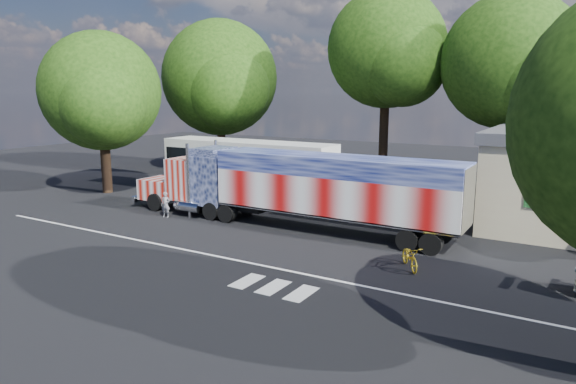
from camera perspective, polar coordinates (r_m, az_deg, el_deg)
The scene contains 10 objects.
ground at distance 25.33m, azimuth -3.48°, elevation -5.35°, with size 100.00×100.00×0.00m, color black.
lane_markings at distance 21.46m, azimuth -5.37°, elevation -8.44°, with size 30.00×2.67×0.01m.
semi_truck at distance 27.29m, azimuth 0.56°, elevation 0.63°, with size 20.08×3.17×4.28m.
coach_bus at distance 36.12m, azimuth -4.50°, elevation 2.79°, with size 13.01×3.03×3.78m.
woman at distance 30.52m, azimuth -13.45°, elevation -1.36°, with size 0.54×0.35×1.48m, color slate.
bicycle at distance 21.80m, azimuth 13.40°, elevation -7.02°, with size 0.66×1.89×1.00m, color gold.
tree_nw_a at distance 46.39m, azimuth -7.46°, elevation 12.40°, with size 10.55×10.05×13.36m.
tree_w_a at distance 38.53m, azimuth -19.99°, elevation 10.42°, with size 8.63×8.22×11.30m.
tree_n_mid at distance 40.72m, azimuth 11.09°, elevation 15.28°, with size 9.37×8.92×14.80m.
tree_ne_a at distance 37.56m, azimuth 23.69°, elevation 13.07°, with size 9.37×8.92×13.57m.
Camera 1 is at (13.70, -20.06, 7.17)m, focal length 32.00 mm.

